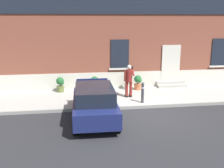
{
  "coord_description": "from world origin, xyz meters",
  "views": [
    {
      "loc": [
        -2.97,
        -10.74,
        4.14
      ],
      "look_at": [
        -1.21,
        1.6,
        1.1
      ],
      "focal_mm": 41.88,
      "sensor_mm": 36.0,
      "label": 1
    }
  ],
  "objects_px": {
    "planter_olive": "(60,84)",
    "planter_cream": "(128,82)",
    "person_on_phone": "(129,79)",
    "planter_terracotta": "(138,82)",
    "bollard_near_person": "(143,92)",
    "hatchback_car_navy": "(94,102)",
    "planter_charcoal": "(95,83)"
  },
  "relations": [
    {
      "from": "planter_olive",
      "to": "planter_terracotta",
      "type": "distance_m",
      "value": 4.51
    },
    {
      "from": "planter_charcoal",
      "to": "planter_terracotta",
      "type": "bearing_deg",
      "value": -0.97
    },
    {
      "from": "bollard_near_person",
      "to": "person_on_phone",
      "type": "xyz_separation_m",
      "value": [
        -0.48,
        1.05,
        0.44
      ]
    },
    {
      "from": "person_on_phone",
      "to": "planter_cream",
      "type": "xyz_separation_m",
      "value": [
        0.28,
        1.59,
        -0.55
      ]
    },
    {
      "from": "hatchback_car_navy",
      "to": "person_on_phone",
      "type": "height_order",
      "value": "person_on_phone"
    },
    {
      "from": "bollard_near_person",
      "to": "planter_cream",
      "type": "bearing_deg",
      "value": 94.27
    },
    {
      "from": "person_on_phone",
      "to": "planter_olive",
      "type": "distance_m",
      "value": 4.02
    },
    {
      "from": "bollard_near_person",
      "to": "person_on_phone",
      "type": "bearing_deg",
      "value": 114.63
    },
    {
      "from": "bollard_near_person",
      "to": "planter_olive",
      "type": "bearing_deg",
      "value": 147.54
    },
    {
      "from": "hatchback_car_navy",
      "to": "person_on_phone",
      "type": "bearing_deg",
      "value": 52.61
    },
    {
      "from": "bollard_near_person",
      "to": "planter_cream",
      "type": "relative_size",
      "value": 1.22
    },
    {
      "from": "planter_cream",
      "to": "planter_terracotta",
      "type": "height_order",
      "value": "same"
    },
    {
      "from": "person_on_phone",
      "to": "planter_terracotta",
      "type": "distance_m",
      "value": 1.78
    },
    {
      "from": "planter_charcoal",
      "to": "planter_olive",
      "type": "bearing_deg",
      "value": 177.81
    },
    {
      "from": "hatchback_car_navy",
      "to": "planter_cream",
      "type": "xyz_separation_m",
      "value": [
        2.31,
        4.25,
        -0.18
      ]
    },
    {
      "from": "hatchback_car_navy",
      "to": "bollard_near_person",
      "type": "height_order",
      "value": "hatchback_car_navy"
    },
    {
      "from": "planter_charcoal",
      "to": "planter_cream",
      "type": "xyz_separation_m",
      "value": [
        1.97,
        0.09,
        0.0
      ]
    },
    {
      "from": "hatchback_car_navy",
      "to": "planter_terracotta",
      "type": "distance_m",
      "value": 5.03
    },
    {
      "from": "hatchback_car_navy",
      "to": "planter_charcoal",
      "type": "bearing_deg",
      "value": 85.26
    },
    {
      "from": "bollard_near_person",
      "to": "planter_terracotta",
      "type": "relative_size",
      "value": 1.22
    },
    {
      "from": "hatchback_car_navy",
      "to": "planter_olive",
      "type": "relative_size",
      "value": 4.76
    },
    {
      "from": "hatchback_car_navy",
      "to": "planter_olive",
      "type": "distance_m",
      "value": 4.54
    },
    {
      "from": "planter_terracotta",
      "to": "person_on_phone",
      "type": "bearing_deg",
      "value": -120.35
    },
    {
      "from": "person_on_phone",
      "to": "planter_olive",
      "type": "xyz_separation_m",
      "value": [
        -3.65,
        1.58,
        -0.55
      ]
    },
    {
      "from": "hatchback_car_navy",
      "to": "planter_charcoal",
      "type": "distance_m",
      "value": 4.18
    },
    {
      "from": "planter_olive",
      "to": "planter_terracotta",
      "type": "xyz_separation_m",
      "value": [
        4.51,
        -0.12,
        0.0
      ]
    },
    {
      "from": "person_on_phone",
      "to": "planter_terracotta",
      "type": "height_order",
      "value": "person_on_phone"
    },
    {
      "from": "bollard_near_person",
      "to": "planter_charcoal",
      "type": "xyz_separation_m",
      "value": [
        -2.17,
        2.56,
        -0.11
      ]
    },
    {
      "from": "planter_olive",
      "to": "planter_cream",
      "type": "bearing_deg",
      "value": 0.21
    },
    {
      "from": "bollard_near_person",
      "to": "planter_charcoal",
      "type": "bearing_deg",
      "value": 130.29
    },
    {
      "from": "bollard_near_person",
      "to": "planter_cream",
      "type": "distance_m",
      "value": 2.65
    },
    {
      "from": "planter_charcoal",
      "to": "planter_cream",
      "type": "relative_size",
      "value": 1.0
    }
  ]
}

